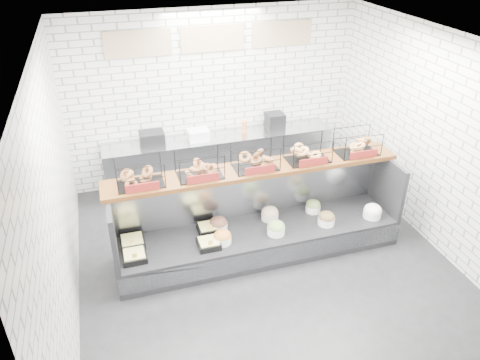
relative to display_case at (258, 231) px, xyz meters
name	(u,v)px	position (x,y,z in m)	size (l,w,h in m)	color
ground	(266,264)	(0.00, -0.34, -0.33)	(5.50, 5.50, 0.00)	black
room_shell	(254,110)	(0.00, 0.26, 1.73)	(5.02, 5.51, 3.01)	silver
display_case	(258,231)	(0.00, 0.00, 0.00)	(4.00, 0.90, 1.20)	black
bagel_shelf	(255,160)	(0.00, 0.18, 1.05)	(4.10, 0.50, 0.40)	#3D200D
prep_counter	(220,158)	(0.00, 2.09, 0.14)	(4.00, 0.60, 1.20)	#93969B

